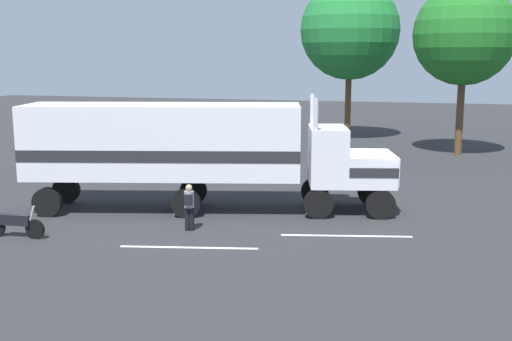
# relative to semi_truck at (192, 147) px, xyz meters

# --- Properties ---
(ground_plane) EXTENTS (120.00, 120.00, 0.00)m
(ground_plane) POSITION_rel_semi_truck_xyz_m (6.77, 1.48, -2.52)
(ground_plane) COLOR #2D2D30
(lane_stripe_near) EXTENTS (4.34, 1.08, 0.01)m
(lane_stripe_near) POSITION_rel_semi_truck_xyz_m (6.27, -2.02, -2.52)
(lane_stripe_near) COLOR silver
(lane_stripe_near) RESTS_ON ground_plane
(lane_stripe_mid) EXTENTS (4.34, 1.05, 0.01)m
(lane_stripe_mid) POSITION_rel_semi_truck_xyz_m (1.61, -4.62, -2.52)
(lane_stripe_mid) COLOR silver
(lane_stripe_mid) RESTS_ON ground_plane
(semi_truck) EXTENTS (14.34, 5.81, 4.50)m
(semi_truck) POSITION_rel_semi_truck_xyz_m (0.00, 0.00, 0.00)
(semi_truck) COLOR white
(semi_truck) RESTS_ON ground_plane
(person_bystander) EXTENTS (0.36, 0.47, 1.63)m
(person_bystander) POSITION_rel_semi_truck_xyz_m (0.92, -2.76, -1.63)
(person_bystander) COLOR black
(person_bystander) RESTS_ON ground_plane
(motorcycle) EXTENTS (2.11, 0.30, 1.12)m
(motorcycle) POSITION_rel_semi_truck_xyz_m (-4.37, -5.06, -2.04)
(motorcycle) COLOR black
(motorcycle) RESTS_ON ground_plane
(tree_left) EXTENTS (6.05, 6.05, 10.25)m
(tree_left) POSITION_rel_semi_truck_xyz_m (10.72, 17.45, 4.68)
(tree_left) COLOR brown
(tree_left) RESTS_ON ground_plane
(tree_center) EXTENTS (7.07, 7.07, 11.33)m
(tree_center) POSITION_rel_semi_truck_xyz_m (3.23, 23.29, 5.25)
(tree_center) COLOR brown
(tree_center) RESTS_ON ground_plane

